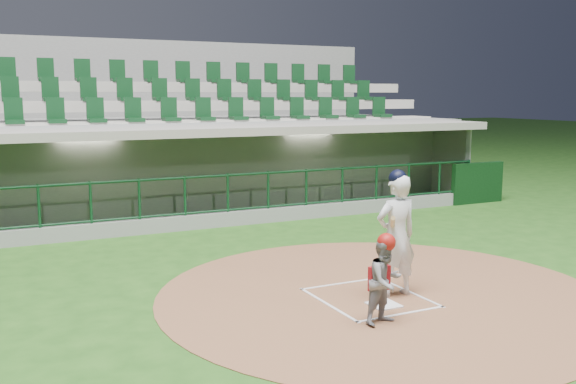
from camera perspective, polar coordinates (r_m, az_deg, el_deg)
name	(u,v)px	position (r m, az deg, el deg)	size (l,w,h in m)	color
ground	(359,293)	(10.53, 6.33, -8.94)	(120.00, 120.00, 0.00)	#1F4A15
dirt_circle	(382,294)	(10.52, 8.32, -8.95)	(7.20, 7.20, 0.01)	brown
home_plate	(384,305)	(9.96, 8.51, -9.88)	(0.43, 0.43, 0.02)	white
batter_box_chalk	(369,298)	(10.28, 7.24, -9.29)	(1.55, 1.80, 0.01)	white
dugout_structure	(209,178)	(17.35, -7.07, 1.26)	(16.40, 3.70, 3.00)	slate
seating_deck	(171,152)	(20.18, -10.37, 3.54)	(17.00, 6.72, 5.15)	gray
batter	(396,234)	(10.22, 9.60, -3.68)	(0.90, 0.88, 2.02)	white
catcher	(385,279)	(9.05, 8.64, -7.68)	(0.68, 0.58, 1.29)	gray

